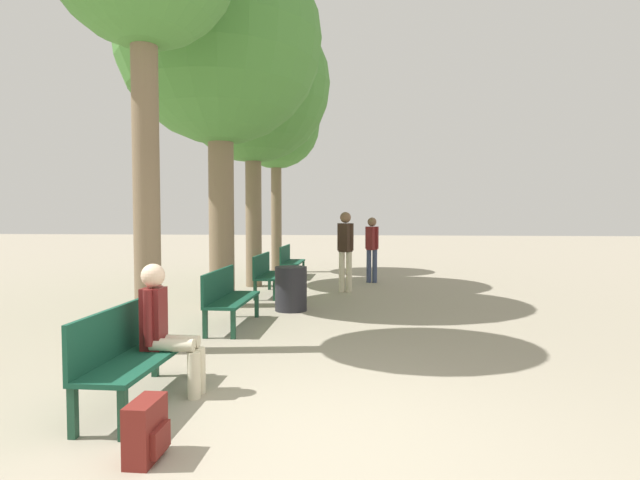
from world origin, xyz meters
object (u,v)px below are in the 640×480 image
Objects in this scene: tree_row_3 at (276,126)px; person_seated at (165,326)px; bench_row_1 at (227,294)px; trash_bin at (291,289)px; bench_row_3 at (290,259)px; bench_row_2 at (267,272)px; tree_row_2 at (253,86)px; bench_row_0 at (131,348)px; tree_row_1 at (220,43)px; pedestrian_near at (372,245)px; backpack at (147,431)px; pedestrian_mid at (345,246)px.

person_seated is (0.80, -10.13, -3.63)m from tree_row_3.
bench_row_1 is at bearing 94.59° from person_seated.
bench_row_3 is at bearing 99.07° from trash_bin.
trash_bin is (1.33, -5.93, -3.90)m from tree_row_3.
bench_row_1 is 1.56m from trash_bin.
tree_row_2 reaches higher than bench_row_2.
tree_row_3 reaches higher than bench_row_0.
trash_bin is (1.33, -0.33, -4.38)m from tree_row_1.
person_seated is at bearing -79.97° from tree_row_1.
bench_row_0 is 1.00× the size of bench_row_1.
tree_row_2 is at bearing 97.58° from bench_row_1.
pedestrian_near is (2.78, 0.90, -3.75)m from tree_row_2.
tree_row_2 is 9.54m from backpack.
bench_row_2 is at bearing 90.00° from bench_row_0.
tree_row_2 reaches higher than pedestrian_mid.
tree_row_2 is at bearing 94.45° from bench_row_0.
bench_row_3 is 3.76× the size of backpack.
backpack is (0.59, -10.15, -0.29)m from bench_row_3.
pedestrian_near is at bearing -36.95° from tree_row_3.
tree_row_1 reaches higher than person_seated.
trash_bin is at bearing 82.81° from person_seated.
pedestrian_mid reaches higher than backpack.
bench_row_0 is 8.55m from pedestrian_near.
person_seated reaches higher than bench_row_1.
person_seated is (0.23, -5.89, 0.16)m from bench_row_2.
person_seated is at bearing -103.86° from pedestrian_near.
pedestrian_near is at bearing -22.46° from bench_row_3.
trash_bin is at bearing -13.76° from tree_row_1.
backpack is 0.23× the size of pedestrian_mid.
trash_bin is (0.76, 1.36, -0.10)m from bench_row_1.
backpack is at bearing -91.81° from trash_bin.
bench_row_2 is 1.26× the size of person_seated.
tree_row_1 reaches higher than backpack.
bench_row_3 is at bearing -64.11° from tree_row_3.
bench_row_2 is 0.23× the size of tree_row_1.
trash_bin is (0.53, 4.20, -0.26)m from person_seated.
bench_row_1 is at bearing -113.04° from pedestrian_near.
pedestrian_mid is at bearing 40.87° from tree_row_1.
trash_bin is (-0.86, -2.22, -0.61)m from pedestrian_mid.
tree_row_1 is (-0.57, 1.69, 4.27)m from bench_row_1.
trash_bin is (-1.45, -3.83, -0.54)m from pedestrian_near.
bench_row_1 is 8.24m from tree_row_3.
tree_row_3 is 3.22× the size of pedestrian_mid.
backpack is (0.59, -0.98, -0.29)m from bench_row_0.
person_seated is 6.58m from pedestrian_mid.
backpack is 0.25× the size of pedestrian_near.
person_seated reaches higher than backpack.
pedestrian_near is (1.62, 9.24, 0.73)m from backpack.
pedestrian_near is (2.21, 8.25, 0.44)m from bench_row_0.
bench_row_0 is at bearing -136.53° from person_seated.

